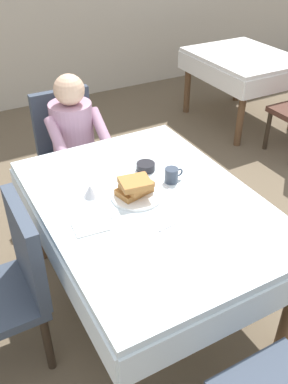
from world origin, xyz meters
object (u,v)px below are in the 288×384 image
object	(u,v)px
cup_coffee	(172,175)
syrup_pitcher	(90,191)
breakfast_stack	(135,186)
bowl_butter	(146,167)
diner_person	(75,137)
knife_right_of_plate	(169,188)
chair_diner	(69,145)
background_table_far	(243,66)
fork_left_of_plate	(106,208)
chair_left_side	(11,280)
spoon_near_edge	(171,225)
dining_table_main	(149,214)
plate_breakfast	(137,195)

from	to	relation	value
cup_coffee	syrup_pitcher	world-z (taller)	cup_coffee
breakfast_stack	bowl_butter	size ratio (longest dim) A/B	1.86
diner_person	knife_right_of_plate	bearing A→B (deg)	100.88
chair_diner	knife_right_of_plate	world-z (taller)	chair_diner
syrup_pitcher	background_table_far	distance (m)	2.89
chair_diner	diner_person	size ratio (longest dim) A/B	0.83
breakfast_stack	syrup_pitcher	world-z (taller)	breakfast_stack
fork_left_of_plate	knife_right_of_plate	size ratio (longest dim) A/B	0.90
bowl_butter	knife_right_of_plate	bearing A→B (deg)	-86.44
breakfast_stack	chair_left_side	bearing A→B (deg)	-174.78
chair_diner	cup_coffee	bearing A→B (deg)	102.64
spoon_near_edge	knife_right_of_plate	bearing A→B (deg)	52.31
dining_table_main	syrup_pitcher	size ratio (longest dim) A/B	19.05
chair_diner	fork_left_of_plate	distance (m)	1.16
dining_table_main	cup_coffee	bearing A→B (deg)	26.36
breakfast_stack	fork_left_of_plate	size ratio (longest dim) A/B	1.14
diner_person	knife_right_of_plate	size ratio (longest dim) A/B	5.60
background_table_far	dining_table_main	bearing A→B (deg)	-140.16
chair_left_side	cup_coffee	world-z (taller)	chair_left_side
plate_breakfast	knife_right_of_plate	distance (m)	0.19
knife_right_of_plate	spoon_near_edge	size ratio (longest dim) A/B	1.33
breakfast_stack	spoon_near_edge	bearing A→B (deg)	-82.71
chair_left_side	spoon_near_edge	bearing A→B (deg)	-107.16
cup_coffee	breakfast_stack	bearing A→B (deg)	-172.22
dining_table_main	plate_breakfast	size ratio (longest dim) A/B	5.44
cup_coffee	fork_left_of_plate	bearing A→B (deg)	-172.59
breakfast_stack	diner_person	bearing A→B (deg)	89.39
fork_left_of_plate	breakfast_stack	bearing A→B (deg)	-77.34
breakfast_stack	background_table_far	world-z (taller)	breakfast_stack
chair_left_side	bowl_butter	xyz separation A→B (m)	(0.90, 0.28, 0.23)
spoon_near_edge	background_table_far	size ratio (longest dim) A/B	0.13
chair_diner	background_table_far	size ratio (longest dim) A/B	0.83
fork_left_of_plate	dining_table_main	bearing A→B (deg)	-94.99
plate_breakfast	cup_coffee	size ratio (longest dim) A/B	2.48
cup_coffee	bowl_butter	world-z (taller)	cup_coffee
chair_diner	knife_right_of_plate	size ratio (longest dim) A/B	4.65
chair_diner	background_table_far	distance (m)	2.27
dining_table_main	fork_left_of_plate	bearing A→B (deg)	169.25
chair_left_side	background_table_far	distance (m)	3.42
cup_coffee	fork_left_of_plate	distance (m)	0.44
chair_diner	chair_left_side	bearing A→B (deg)	57.93
cup_coffee	diner_person	bearing A→B (deg)	104.71
plate_breakfast	cup_coffee	distance (m)	0.25
chair_diner	knife_right_of_plate	xyz separation A→B (m)	(0.19, -1.13, 0.21)
breakfast_stack	fork_left_of_plate	xyz separation A→B (m)	(-0.18, -0.02, -0.06)
plate_breakfast	cup_coffee	xyz separation A→B (m)	(0.24, 0.04, 0.03)
bowl_butter	background_table_far	bearing A→B (deg)	36.88
plate_breakfast	knife_right_of_plate	xyz separation A→B (m)	(0.19, -0.02, -0.01)
plate_breakfast	diner_person	bearing A→B (deg)	89.79
chair_diner	background_table_far	world-z (taller)	chair_diner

